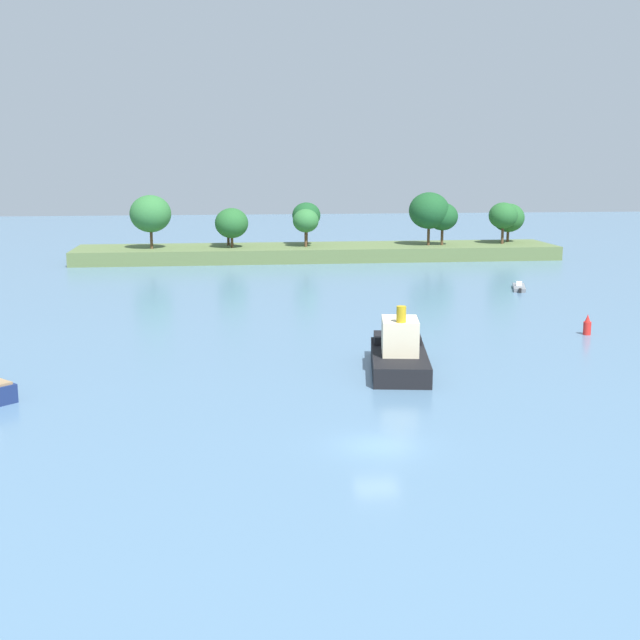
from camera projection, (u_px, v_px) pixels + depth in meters
The scene contains 5 objects.
ground_plane at pixel (377, 446), 46.50m from camera, with size 400.00×400.00×0.00m, color slate.
treeline_island at pixel (328, 240), 133.20m from camera, with size 76.31×13.07×10.60m.
tugboat at pixel (399, 353), 62.99m from camera, with size 5.74×11.13×5.26m.
fishing_skiff at pixel (519, 288), 102.44m from camera, with size 2.90×5.54×0.94m.
channel_buoy_red at pixel (587, 326), 75.92m from camera, with size 0.70×0.70×1.90m.
Camera 1 is at (-8.40, -43.63, 15.74)m, focal length 46.82 mm.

